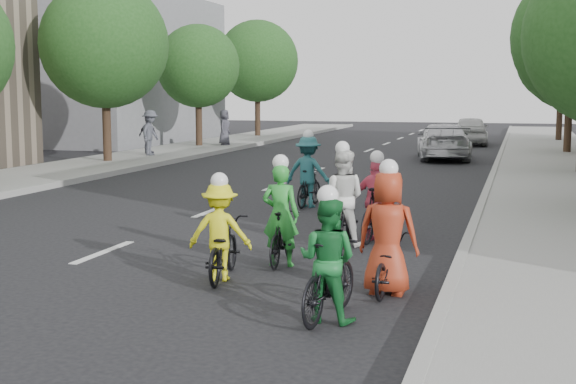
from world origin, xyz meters
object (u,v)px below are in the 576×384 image
at_px(cyclist_0, 221,241).
at_px(cyclist_2, 388,246).
at_px(cyclist_6, 377,208).
at_px(spectator_1, 148,135).
at_px(cyclist_1, 282,227).
at_px(spectator_2, 224,127).
at_px(cyclist_3, 308,177).
at_px(follow_car_lead, 443,141).
at_px(spectator_0, 150,133).
at_px(cyclist_4, 328,269).
at_px(cyclist_5, 343,208).
at_px(follow_car_trail, 470,130).

height_order(cyclist_0, cyclist_2, cyclist_2).
distance_m(cyclist_6, spectator_1, 20.55).
relative_size(cyclist_1, spectator_1, 1.15).
xyz_separation_m(cyclist_2, spectator_2, (-12.29, 25.98, 0.35)).
relative_size(cyclist_3, follow_car_lead, 0.37).
relative_size(follow_car_lead, spectator_1, 3.24).
xyz_separation_m(cyclist_3, spectator_1, (-10.30, 12.33, 0.19)).
xyz_separation_m(cyclist_0, spectator_0, (-10.46, 19.10, 0.49)).
height_order(cyclist_4, spectator_1, spectator_1).
bearing_deg(cyclist_5, follow_car_trail, -92.24).
relative_size(cyclist_4, follow_car_trail, 0.39).
bearing_deg(spectator_2, follow_car_trail, -63.05).
xyz_separation_m(cyclist_3, follow_car_lead, (1.81, 14.68, -0.01)).
distance_m(cyclist_3, cyclist_4, 9.60).
bearing_deg(cyclist_4, cyclist_2, -99.55).
xyz_separation_m(cyclist_5, cyclist_6, (0.53, 0.56, -0.05)).
relative_size(spectator_0, spectator_1, 1.19).
relative_size(cyclist_0, follow_car_lead, 0.35).
bearing_deg(cyclist_1, cyclist_2, 143.51).
bearing_deg(spectator_0, spectator_1, 30.74).
xyz_separation_m(cyclist_1, spectator_0, (-11.04, 17.90, 0.46)).
bearing_deg(cyclist_3, spectator_2, -57.21).
bearing_deg(cyclist_6, cyclist_4, 103.08).
distance_m(cyclist_1, cyclist_5, 2.03).
relative_size(cyclist_1, spectator_2, 1.04).
distance_m(follow_car_lead, spectator_0, 12.02).
xyz_separation_m(cyclist_6, spectator_0, (-12.14, 15.39, 0.45)).
bearing_deg(follow_car_trail, cyclist_0, 82.85).
xyz_separation_m(follow_car_trail, spectator_0, (-12.08, -12.62, 0.33)).
bearing_deg(cyclist_4, cyclist_1, -54.28).
bearing_deg(follow_car_lead, cyclist_0, 78.45).
distance_m(follow_car_trail, spectator_2, 12.83).
height_order(cyclist_5, spectator_2, cyclist_5).
bearing_deg(follow_car_lead, follow_car_trail, -101.55).
height_order(cyclist_1, follow_car_trail, cyclist_1).
height_order(follow_car_lead, spectator_0, spectator_0).
bearing_deg(cyclist_6, cyclist_2, 111.58).
relative_size(cyclist_5, follow_car_trail, 0.44).
bearing_deg(cyclist_0, spectator_0, -69.81).
relative_size(cyclist_5, spectator_2, 1.11).
height_order(cyclist_3, spectator_0, spectator_0).
bearing_deg(spectator_0, cyclist_5, -145.43).
xyz_separation_m(cyclist_2, cyclist_6, (-0.84, 3.86, -0.04)).
xyz_separation_m(cyclist_1, spectator_2, (-10.36, 24.64, 0.39)).
bearing_deg(cyclist_1, cyclist_5, -107.96).
relative_size(cyclist_1, spectator_0, 0.97).
distance_m(cyclist_3, follow_car_lead, 14.79).
xyz_separation_m(cyclist_4, follow_car_trail, (-0.41, 33.35, 0.12)).
bearing_deg(follow_car_trail, cyclist_6, 85.89).
distance_m(cyclist_2, cyclist_4, 1.57).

